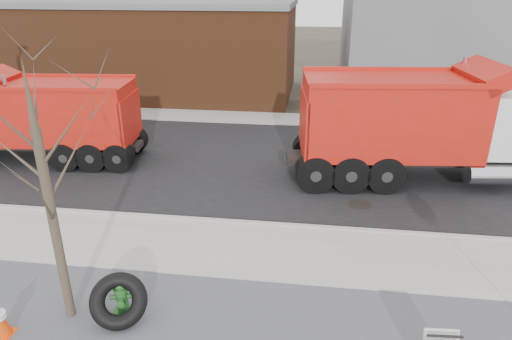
# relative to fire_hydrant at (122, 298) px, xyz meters

# --- Properties ---
(ground) EXTENTS (120.00, 120.00, 0.00)m
(ground) POSITION_rel_fire_hydrant_xyz_m (2.17, 2.40, -0.38)
(ground) COLOR #383328
(ground) RESTS_ON ground
(sidewalk) EXTENTS (60.00, 2.50, 0.06)m
(sidewalk) POSITION_rel_fire_hydrant_xyz_m (2.17, 2.65, -0.35)
(sidewalk) COLOR #9E9B93
(sidewalk) RESTS_ON ground
(curb) EXTENTS (60.00, 0.15, 0.11)m
(curb) POSITION_rel_fire_hydrant_xyz_m (2.17, 3.95, -0.33)
(curb) COLOR #9E9B93
(curb) RESTS_ON ground
(road) EXTENTS (60.00, 9.40, 0.02)m
(road) POSITION_rel_fire_hydrant_xyz_m (2.17, 8.70, -0.37)
(road) COLOR black
(road) RESTS_ON ground
(far_sidewalk) EXTENTS (60.00, 2.00, 0.06)m
(far_sidewalk) POSITION_rel_fire_hydrant_xyz_m (2.17, 14.40, -0.35)
(far_sidewalk) COLOR #9E9B93
(far_sidewalk) RESTS_ON ground
(building_grey) EXTENTS (12.00, 10.00, 8.00)m
(building_grey) POSITION_rel_fire_hydrant_xyz_m (11.17, 20.40, 3.62)
(building_grey) COLOR slate
(building_grey) RESTS_ON ground
(building_brick) EXTENTS (20.20, 8.20, 5.30)m
(building_brick) POSITION_rel_fire_hydrant_xyz_m (-7.83, 19.40, 2.27)
(building_brick) COLOR brown
(building_brick) RESTS_ON ground
(bare_tree) EXTENTS (3.20, 3.20, 5.20)m
(bare_tree) POSITION_rel_fire_hydrant_xyz_m (-1.03, -0.20, 2.91)
(bare_tree) COLOR #382D23
(bare_tree) RESTS_ON ground
(fire_hydrant) EXTENTS (0.47, 0.46, 0.83)m
(fire_hydrant) POSITION_rel_fire_hydrant_xyz_m (0.00, 0.00, 0.00)
(fire_hydrant) COLOR #2E6C29
(fire_hydrant) RESTS_ON ground
(truck_tire) EXTENTS (1.39, 1.30, 1.05)m
(truck_tire) POSITION_rel_fire_hydrant_xyz_m (0.04, -0.22, 0.11)
(truck_tire) COLOR black
(truck_tire) RESTS_ON ground
(dump_truck_red_a) EXTENTS (9.96, 3.64, 3.94)m
(dump_truck_red_a) POSITION_rel_fire_hydrant_xyz_m (7.41, 7.90, 1.62)
(dump_truck_red_a) COLOR black
(dump_truck_red_a) RESTS_ON ground
(dump_truck_red_b) EXTENTS (8.03, 2.99, 3.37)m
(dump_truck_red_b) POSITION_rel_fire_hydrant_xyz_m (-6.26, 7.78, 1.33)
(dump_truck_red_b) COLOR black
(dump_truck_red_b) RESTS_ON ground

